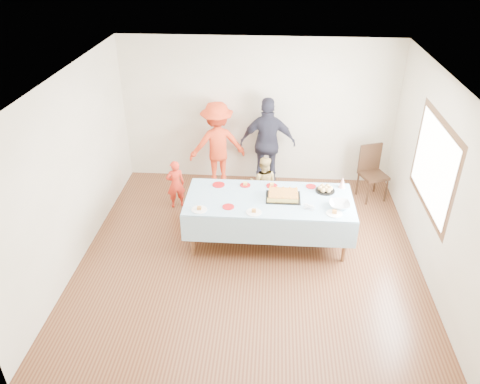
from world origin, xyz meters
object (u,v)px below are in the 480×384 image
object	(u,v)px
birthday_cake	(283,195)
dining_chair	(372,169)
party_table	(269,202)
adult_left	(217,144)

from	to	relation	value
birthday_cake	dining_chair	size ratio (longest dim) A/B	0.52
birthday_cake	dining_chair	bearing A→B (deg)	43.48
party_table	adult_left	size ratio (longest dim) A/B	1.54
party_table	dining_chair	bearing A→B (deg)	40.65
dining_chair	adult_left	world-z (taller)	adult_left
dining_chair	birthday_cake	bearing A→B (deg)	-157.56
birthday_cake	adult_left	xyz separation A→B (m)	(-1.20, 1.80, -0.01)
birthday_cake	adult_left	bearing A→B (deg)	123.70
adult_left	birthday_cake	bearing A→B (deg)	107.56
birthday_cake	dining_chair	distance (m)	2.22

